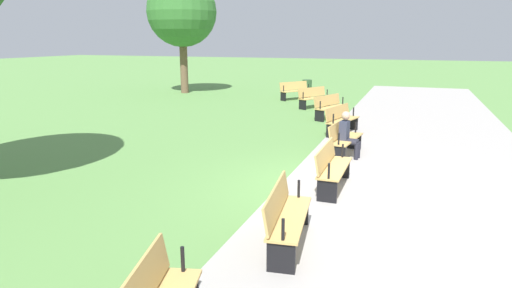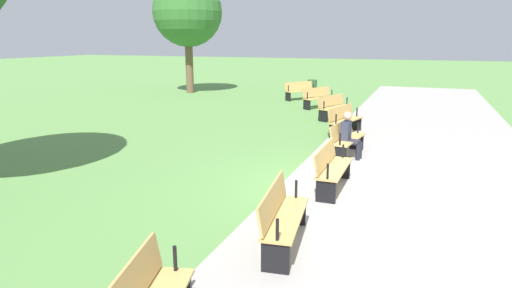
% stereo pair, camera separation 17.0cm
% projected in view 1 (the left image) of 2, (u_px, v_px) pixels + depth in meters
% --- Properties ---
extents(ground_plane, '(120.00, 120.00, 0.00)m').
position_uv_depth(ground_plane, '(334.00, 189.00, 8.81)').
color(ground_plane, '#5B8C47').
extents(path_paving, '(41.87, 5.58, 0.01)m').
position_uv_depth(path_paving, '(423.00, 199.00, 8.24)').
color(path_paving, '#A39E99').
rests_on(path_paving, ground).
extents(bench_0, '(1.64, 1.39, 0.89)m').
position_uv_depth(bench_0, '(295.00, 90.00, 21.71)').
color(bench_0, tan).
rests_on(bench_0, ground).
extents(bench_1, '(1.71, 1.24, 0.89)m').
position_uv_depth(bench_1, '(314.00, 97.00, 19.14)').
color(bench_1, tan).
rests_on(bench_1, ground).
extents(bench_2, '(1.75, 1.08, 0.89)m').
position_uv_depth(bench_2, '(330.00, 106.00, 16.51)').
color(bench_2, tan).
rests_on(bench_2, ground).
extents(bench_3, '(1.76, 0.89, 0.89)m').
position_uv_depth(bench_3, '(341.00, 119.00, 13.87)').
color(bench_3, tan).
rests_on(bench_3, ground).
extents(bench_4, '(1.74, 0.69, 0.89)m').
position_uv_depth(bench_4, '(344.00, 138.00, 11.26)').
color(bench_4, tan).
rests_on(bench_4, ground).
extents(bench_5, '(1.70, 0.47, 0.89)m').
position_uv_depth(bench_5, '(332.00, 166.00, 8.72)').
color(bench_5, tan).
rests_on(bench_5, ground).
extents(bench_6, '(1.74, 0.69, 0.89)m').
position_uv_depth(bench_6, '(286.00, 215.00, 6.30)').
color(bench_6, tan).
rests_on(bench_6, ground).
extents(person_seated, '(0.37, 0.55, 1.20)m').
position_uv_depth(person_seated, '(348.00, 133.00, 10.99)').
color(person_seated, '#2D3347').
rests_on(person_seated, ground).
extents(tree_0, '(3.79, 3.79, 6.33)m').
position_uv_depth(tree_0, '(182.00, 12.00, 23.52)').
color(tree_0, brown).
rests_on(tree_0, ground).
extents(trash_bin, '(0.51, 0.51, 0.84)m').
position_uv_depth(trash_bin, '(307.00, 87.00, 23.47)').
color(trash_bin, '#2D512D').
rests_on(trash_bin, ground).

